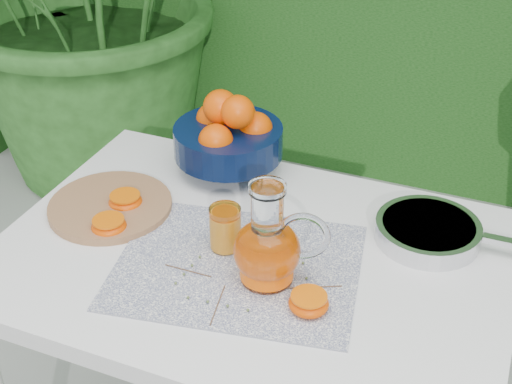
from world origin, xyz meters
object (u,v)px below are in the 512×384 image
at_px(juice_pitcher, 268,248).
at_px(fruit_bowl, 229,134).
at_px(white_table, 252,284).
at_px(saute_pan, 429,231).
at_px(cutting_board, 110,206).

bearing_deg(juice_pitcher, fruit_bowl, 124.05).
bearing_deg(white_table, saute_pan, 29.22).
bearing_deg(fruit_bowl, juice_pitcher, -55.95).
distance_m(white_table, saute_pan, 0.37).
bearing_deg(fruit_bowl, cutting_board, -123.42).
relative_size(white_table, fruit_bowl, 3.85).
relative_size(white_table, cutting_board, 3.80).
height_order(cutting_board, saute_pan, saute_pan).
distance_m(cutting_board, fruit_bowl, 0.31).
bearing_deg(saute_pan, white_table, -150.78).
relative_size(white_table, saute_pan, 2.71).
xyz_separation_m(fruit_bowl, juice_pitcher, (0.23, -0.34, -0.02)).
height_order(cutting_board, juice_pitcher, juice_pitcher).
bearing_deg(white_table, juice_pitcher, -47.66).
bearing_deg(cutting_board, saute_pan, 13.10).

